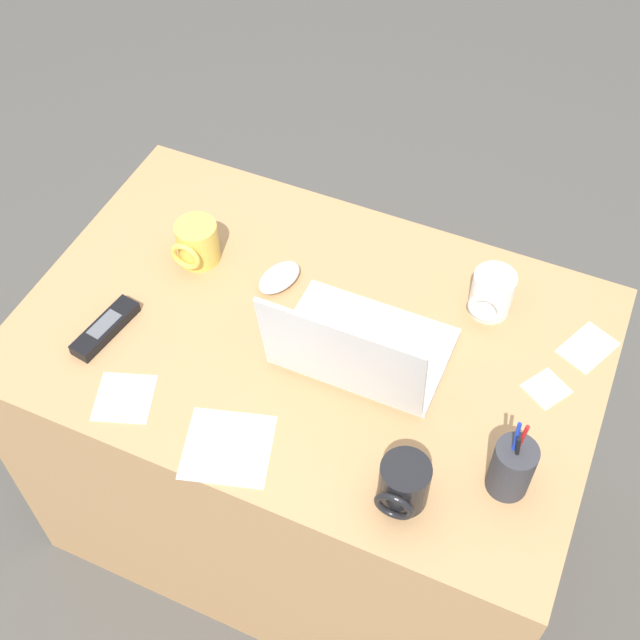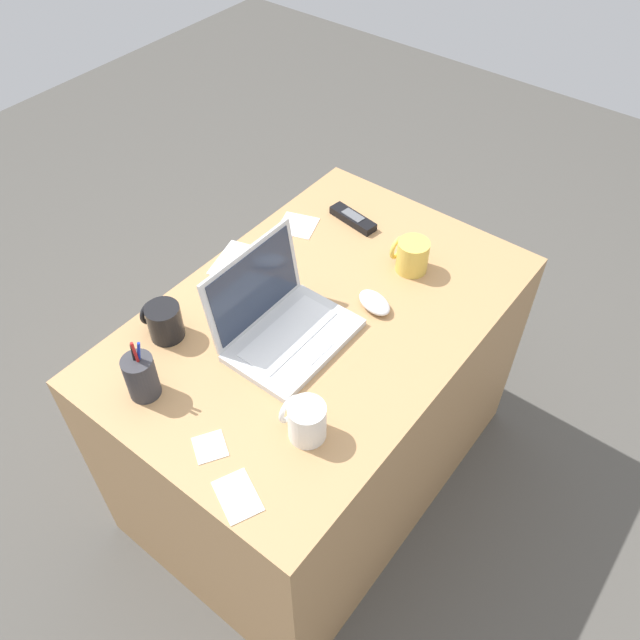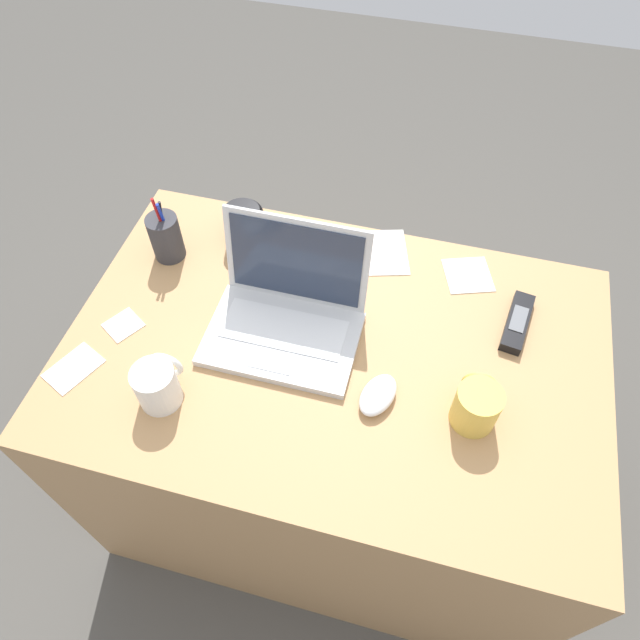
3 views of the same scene
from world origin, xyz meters
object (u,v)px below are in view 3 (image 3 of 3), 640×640
laptop (287,313)px  computer_mouse (378,395)px  cordless_phone (517,322)px  coffee_mug_tall (158,385)px  coffee_mug_white (476,406)px  coffee_mug_spare (244,224)px  pen_holder (166,237)px

laptop → computer_mouse: laptop is taller
laptop → cordless_phone: laptop is taller
coffee_mug_tall → coffee_mug_white: bearing=10.6°
laptop → coffee_mug_spare: bearing=127.4°
computer_mouse → cordless_phone: bearing=62.4°
coffee_mug_spare → pen_holder: 0.18m
coffee_mug_spare → computer_mouse: bearing=-41.7°
laptop → coffee_mug_spare: laptop is taller
coffee_mug_white → coffee_mug_tall: (-0.60, -0.11, 0.00)m
coffee_mug_spare → cordless_phone: 0.67m
computer_mouse → coffee_mug_tall: (-0.42, -0.10, 0.03)m
coffee_mug_tall → coffee_mug_spare: bearing=88.1°
coffee_mug_white → coffee_mug_tall: bearing=-169.4°
computer_mouse → cordless_phone: size_ratio=0.64×
coffee_mug_tall → pen_holder: bearing=111.2°
pen_holder → coffee_mug_spare: bearing=31.8°
coffee_mug_white → pen_holder: bearing=161.2°
coffee_mug_white → pen_holder: size_ratio=0.55×
coffee_mug_tall → pen_holder: pen_holder is taller
computer_mouse → cordless_phone: (0.26, 0.26, -0.00)m
computer_mouse → coffee_mug_spare: size_ratio=1.06×
laptop → coffee_mug_tall: laptop is taller
laptop → computer_mouse: 0.26m
cordless_phone → pen_holder: size_ratio=0.90×
coffee_mug_spare → cordless_phone: coffee_mug_spare is taller
cordless_phone → laptop: bearing=-165.2°
pen_holder → cordless_phone: bearing=-0.4°
laptop → cordless_phone: size_ratio=1.97×
coffee_mug_tall → computer_mouse: bearing=14.1°
pen_holder → laptop: bearing=-21.8°
computer_mouse → pen_holder: size_ratio=0.58×
computer_mouse → cordless_phone: computer_mouse is taller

